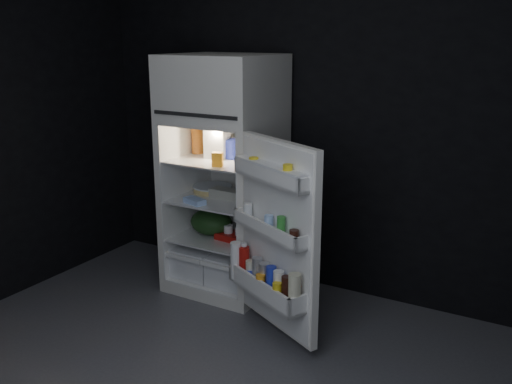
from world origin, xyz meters
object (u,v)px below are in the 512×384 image
Objects in this scene: fridge_door at (274,241)px; yogurt_tray at (235,237)px; milk_jug at (217,142)px; egg_carton at (229,194)px; refrigerator at (226,167)px.

yogurt_tray is (-0.57, 0.45, -0.22)m from fridge_door.
yogurt_tray is (0.19, -0.07, -0.69)m from milk_jug.
milk_jug is at bearing 174.70° from egg_carton.
refrigerator reaches higher than fridge_door.
refrigerator is 1.46× the size of fridge_door.
refrigerator is 5.98× the size of egg_carton.
fridge_door reaches higher than egg_carton.
refrigerator reaches higher than milk_jug.
fridge_door is 4.28× the size of yogurt_tray.
egg_carton is at bearing -20.32° from milk_jug.
milk_jug is 0.40m from egg_carton.
fridge_door is 0.77m from yogurt_tray.
milk_jug reaches higher than egg_carton.
refrigerator is 0.20m from milk_jug.
egg_carton is (0.11, -0.02, -0.38)m from milk_jug.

